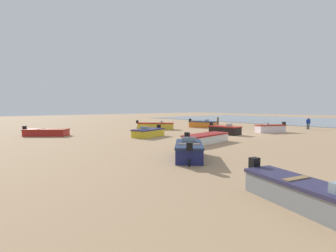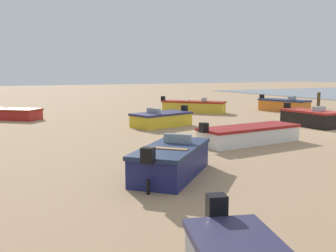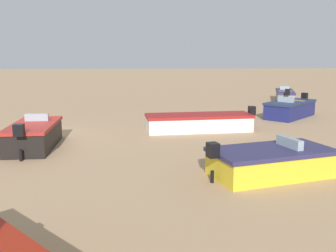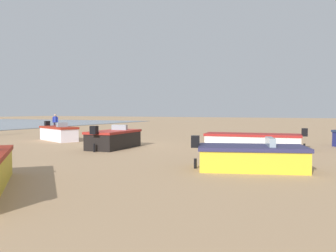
# 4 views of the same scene
# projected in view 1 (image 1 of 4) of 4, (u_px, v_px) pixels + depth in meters

# --- Properties ---
(ground_plane) EXTENTS (160.00, 160.00, 0.00)m
(ground_plane) POSITION_uv_depth(u_px,v_px,m) (235.00, 135.00, 26.09)
(ground_plane) COLOR tan
(tidal_water) EXTENTS (80.00, 36.00, 0.06)m
(tidal_water) POSITION_uv_depth(u_px,v_px,m) (333.00, 122.00, 49.68)
(tidal_water) COLOR gray
(tidal_water) RESTS_ON ground
(boat_white_0) EXTENTS (2.68, 3.78, 1.24)m
(boat_white_0) POSITION_uv_depth(u_px,v_px,m) (270.00, 128.00, 28.64)
(boat_white_0) COLOR white
(boat_white_0) RESTS_ON ground
(boat_black_1) EXTENTS (3.74, 1.67, 1.24)m
(boat_black_1) POSITION_uv_depth(u_px,v_px,m) (225.00, 130.00, 26.69)
(boat_black_1) COLOR black
(boat_black_1) RESTS_ON ground
(boat_yellow_2) EXTENTS (2.65, 3.90, 1.12)m
(boat_yellow_2) POSITION_uv_depth(u_px,v_px,m) (148.00, 133.00, 24.48)
(boat_yellow_2) COLOR gold
(boat_yellow_2) RESTS_ON ground
(boat_navy_3) EXTENTS (3.63, 3.64, 1.23)m
(boat_navy_3) POSITION_uv_depth(u_px,v_px,m) (189.00, 151.00, 13.99)
(boat_navy_3) COLOR navy
(boat_navy_3) RESTS_ON ground
(boat_red_4) EXTENTS (4.14, 4.36, 1.05)m
(boat_red_4) POSITION_uv_depth(u_px,v_px,m) (46.00, 132.00, 25.15)
(boat_red_4) COLOR #B02421
(boat_red_4) RESTS_ON ground
(boat_grey_5) EXTENTS (4.62, 2.44, 1.12)m
(boat_grey_5) POSITION_uv_depth(u_px,v_px,m) (311.00, 197.00, 6.94)
(boat_grey_5) COLOR gray
(boat_grey_5) RESTS_ON ground
(boat_white_6) EXTENTS (2.02, 5.16, 1.08)m
(boat_white_6) POSITION_uv_depth(u_px,v_px,m) (206.00, 138.00, 20.21)
(boat_white_6) COLOR white
(boat_white_6) RESTS_ON ground
(boat_orange_7) EXTENTS (4.29, 2.66, 1.27)m
(boat_orange_7) POSITION_uv_depth(u_px,v_px,m) (203.00, 124.00, 35.29)
(boat_orange_7) COLOR orange
(boat_orange_7) RESTS_ON ground
(boat_yellow_8) EXTENTS (4.53, 4.35, 1.22)m
(boat_yellow_8) POSITION_uv_depth(u_px,v_px,m) (156.00, 126.00, 32.58)
(boat_yellow_8) COLOR gold
(boat_yellow_8) RESTS_ON ground
(mooring_post_near_water) EXTENTS (0.28, 0.28, 1.38)m
(mooring_post_near_water) POSITION_uv_depth(u_px,v_px,m) (218.00, 122.00, 38.81)
(mooring_post_near_water) COLOR #493920
(mooring_post_near_water) RESTS_ON ground
(beach_walker_foreground) EXTENTS (0.48, 0.48, 1.62)m
(beach_walker_foreground) POSITION_uv_depth(u_px,v_px,m) (308.00, 122.00, 32.59)
(beach_walker_foreground) COLOR #1E2726
(beach_walker_foreground) RESTS_ON ground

